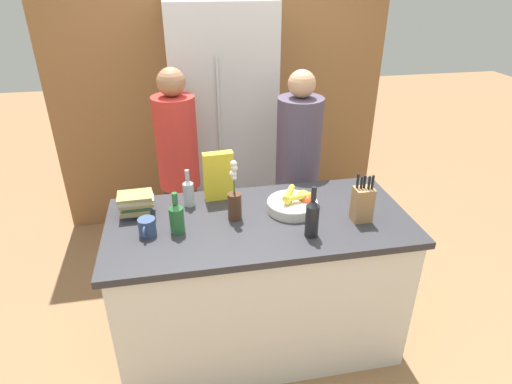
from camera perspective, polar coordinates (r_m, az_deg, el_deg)
ground_plane at (r=2.97m, az=0.38°, el=-18.69°), size 14.00×14.00×0.00m
kitchen_island at (r=2.66m, az=0.41°, el=-11.94°), size 1.69×0.80×0.91m
back_wall_wood at (r=3.84m, az=-4.65°, el=14.80°), size 2.89×0.12×2.60m
refrigerator at (r=3.58m, az=-4.44°, el=8.50°), size 0.80×0.62×1.96m
fruit_bowl at (r=2.48m, az=5.04°, el=-1.55°), size 0.29×0.29×0.11m
knife_block at (r=2.41m, az=14.00°, el=-1.49°), size 0.10×0.09×0.28m
flower_vase at (r=2.35m, az=-2.89°, el=-1.09°), size 0.08×0.08×0.35m
cereal_box at (r=2.55m, az=-5.00°, el=2.12°), size 0.18×0.07×0.30m
coffee_mug at (r=2.31m, az=-14.33°, el=-4.55°), size 0.09×0.13×0.09m
book_stack at (r=2.50m, az=-15.66°, el=-1.54°), size 0.21×0.15×0.13m
bottle_oil at (r=2.22m, az=7.50°, el=-3.30°), size 0.07×0.07×0.28m
bottle_vinegar at (r=2.53m, az=-8.99°, el=0.06°), size 0.06×0.06×0.23m
bottle_wine at (r=2.28m, az=-10.54°, el=-3.29°), size 0.08×0.08×0.23m
person_at_sink at (r=3.06m, az=-10.25°, el=3.30°), size 0.29×0.29×1.60m
person_in_blue at (r=3.07m, az=5.58°, el=3.29°), size 0.31×0.31×1.58m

